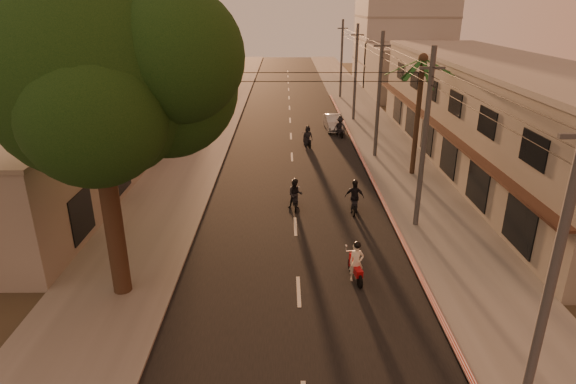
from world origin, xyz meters
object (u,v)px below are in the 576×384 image
(parked_car, at_px, (334,122))
(broadleaf_tree, at_px, (105,76))
(scooter_mid_a, at_px, (295,195))
(palm_tree, at_px, (423,66))
(scooter_far_a, at_px, (308,137))
(scooter_far_b, at_px, (340,127))
(scooter_red, at_px, (356,263))
(scooter_mid_b, at_px, (354,198))

(parked_car, bearing_deg, broadleaf_tree, -115.16)
(scooter_mid_a, xyz_separation_m, parked_car, (3.86, 17.90, -0.12))
(palm_tree, height_order, scooter_far_a, palm_tree)
(scooter_mid_a, distance_m, scooter_far_b, 16.00)
(scooter_far_a, xyz_separation_m, scooter_far_b, (2.91, 3.00, 0.06))
(scooter_red, bearing_deg, palm_tree, 57.63)
(palm_tree, bearing_deg, parked_car, 108.46)
(scooter_mid_b, height_order, scooter_far_b, scooter_mid_b)
(broadleaf_tree, relative_size, scooter_far_a, 6.96)
(broadleaf_tree, distance_m, scooter_far_a, 23.44)
(scooter_mid_a, distance_m, scooter_mid_b, 3.26)
(scooter_mid_b, relative_size, parked_car, 0.46)
(scooter_mid_b, distance_m, scooter_far_b, 15.99)
(scooter_mid_a, height_order, scooter_far_b, scooter_far_b)
(scooter_red, bearing_deg, scooter_mid_a, 98.13)
(scooter_red, xyz_separation_m, scooter_mid_a, (-2.35, 7.52, 0.01))
(broadleaf_tree, distance_m, scooter_red, 11.86)
(scooter_mid_b, bearing_deg, scooter_mid_a, 177.00)
(broadleaf_tree, height_order, scooter_mid_a, broadleaf_tree)
(scooter_mid_b, xyz_separation_m, scooter_far_b, (0.94, 15.97, -0.00))
(scooter_mid_a, bearing_deg, scooter_far_b, 74.85)
(scooter_red, height_order, scooter_far_a, scooter_red)
(scooter_red, distance_m, scooter_mid_b, 7.05)
(scooter_mid_a, relative_size, scooter_mid_b, 0.94)
(scooter_far_b, bearing_deg, palm_tree, -80.09)
(scooter_red, height_order, scooter_mid_a, scooter_red)
(broadleaf_tree, height_order, scooter_far_b, broadleaf_tree)
(scooter_far_b, relative_size, parked_car, 0.45)
(broadleaf_tree, distance_m, palm_tree, 20.18)
(scooter_far_b, bearing_deg, broadleaf_tree, -125.75)
(scooter_mid_b, xyz_separation_m, parked_car, (0.64, 18.42, -0.18))
(broadleaf_tree, bearing_deg, scooter_far_b, 65.47)
(broadleaf_tree, height_order, scooter_red, broadleaf_tree)
(broadleaf_tree, bearing_deg, scooter_red, 4.61)
(broadleaf_tree, bearing_deg, scooter_mid_a, 51.12)
(scooter_far_b, distance_m, parked_car, 2.48)
(scooter_far_a, distance_m, scooter_far_b, 4.18)
(palm_tree, xyz_separation_m, scooter_far_a, (-6.72, 6.84, -6.36))
(broadleaf_tree, height_order, parked_car, broadleaf_tree)
(broadleaf_tree, distance_m, scooter_far_b, 27.14)
(scooter_red, height_order, scooter_far_b, scooter_far_b)
(scooter_far_a, bearing_deg, palm_tree, -60.49)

